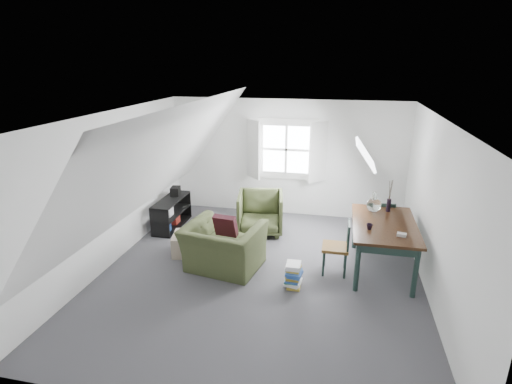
% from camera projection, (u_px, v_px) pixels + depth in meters
% --- Properties ---
extents(floor, '(5.50, 5.50, 0.00)m').
position_uv_depth(floor, '(260.00, 274.00, 6.41)').
color(floor, '#454449').
rests_on(floor, ground).
extents(ceiling, '(5.50, 5.50, 0.00)m').
position_uv_depth(ceiling, '(261.00, 117.00, 5.62)').
color(ceiling, white).
rests_on(ceiling, wall_back).
extents(wall_back, '(5.00, 0.00, 5.00)m').
position_uv_depth(wall_back, '(286.00, 158.00, 8.56)').
color(wall_back, white).
rests_on(wall_back, ground).
extents(wall_front, '(5.00, 0.00, 5.00)m').
position_uv_depth(wall_front, '(196.00, 304.00, 3.46)').
color(wall_front, white).
rests_on(wall_front, ground).
extents(wall_left, '(0.00, 5.50, 5.50)m').
position_uv_depth(wall_left, '(111.00, 189.00, 6.52)').
color(wall_left, white).
rests_on(wall_left, ground).
extents(wall_right, '(0.00, 5.50, 5.50)m').
position_uv_depth(wall_right, '(437.00, 213.00, 5.51)').
color(wall_right, white).
rests_on(wall_right, ground).
extents(slope_left, '(3.19, 5.50, 4.48)m').
position_uv_depth(slope_left, '(162.00, 161.00, 6.16)').
color(slope_left, white).
rests_on(slope_left, wall_left).
extents(slope_right, '(3.19, 5.50, 4.48)m').
position_uv_depth(slope_right, '(370.00, 173.00, 5.53)').
color(slope_right, white).
rests_on(slope_right, wall_right).
extents(dormer_window, '(1.71, 0.35, 1.30)m').
position_uv_depth(dormer_window, '(286.00, 150.00, 8.43)').
color(dormer_window, white).
rests_on(dormer_window, wall_back).
extents(skylight, '(0.35, 0.75, 0.47)m').
position_uv_depth(skylight, '(366.00, 154.00, 6.75)').
color(skylight, white).
rests_on(skylight, slope_right).
extents(armchair_near, '(1.34, 1.22, 0.76)m').
position_uv_depth(armchair_near, '(224.00, 268.00, 6.58)').
color(armchair_near, '#384121').
rests_on(armchair_near, floor).
extents(armchair_far, '(1.00, 1.02, 0.81)m').
position_uv_depth(armchair_far, '(260.00, 232.00, 7.97)').
color(armchair_far, '#384121').
rests_on(armchair_far, floor).
extents(throw_pillow, '(0.40, 0.27, 0.39)m').
position_uv_depth(throw_pillow, '(225.00, 226.00, 6.50)').
color(throw_pillow, '#3B1018').
rests_on(throw_pillow, armchair_near).
extents(ottoman, '(0.65, 0.65, 0.36)m').
position_uv_depth(ottoman, '(189.00, 243.00, 7.04)').
color(ottoman, tan).
rests_on(ottoman, floor).
extents(dining_table, '(0.98, 1.63, 0.82)m').
position_uv_depth(dining_table, '(384.00, 229.00, 6.32)').
color(dining_table, black).
rests_on(dining_table, floor).
extents(demijohn, '(0.25, 0.25, 0.35)m').
position_uv_depth(demijohn, '(374.00, 204.00, 6.69)').
color(demijohn, silver).
rests_on(demijohn, dining_table).
extents(vase_twigs, '(0.07, 0.08, 0.55)m').
position_uv_depth(vase_twigs, '(389.00, 205.00, 6.74)').
color(vase_twigs, black).
rests_on(vase_twigs, dining_table).
extents(cup, '(0.10, 0.10, 0.09)m').
position_uv_depth(cup, '(369.00, 229.00, 6.06)').
color(cup, black).
rests_on(cup, dining_table).
extents(paper_box, '(0.15, 0.11, 0.04)m').
position_uv_depth(paper_box, '(402.00, 235.00, 5.82)').
color(paper_box, white).
rests_on(paper_box, dining_table).
extents(dining_chair_far, '(0.41, 0.41, 0.88)m').
position_uv_depth(dining_chair_far, '(382.00, 222.00, 7.24)').
color(dining_chair_far, brown).
rests_on(dining_chair_far, floor).
extents(dining_chair_near, '(0.41, 0.41, 0.88)m').
position_uv_depth(dining_chair_near, '(338.00, 246.00, 6.31)').
color(dining_chair_near, brown).
rests_on(dining_chair_near, floor).
extents(media_shelf, '(0.39, 1.16, 0.59)m').
position_uv_depth(media_shelf, '(171.00, 215.00, 8.11)').
color(media_shelf, black).
rests_on(media_shelf, floor).
extents(electronics_box, '(0.21, 0.26, 0.19)m').
position_uv_depth(electronics_box, '(175.00, 191.00, 8.25)').
color(electronics_box, black).
rests_on(electronics_box, media_shelf).
extents(magazine_stack, '(0.28, 0.33, 0.37)m').
position_uv_depth(magazine_stack, '(294.00, 275.00, 5.99)').
color(magazine_stack, '#B29933').
rests_on(magazine_stack, floor).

